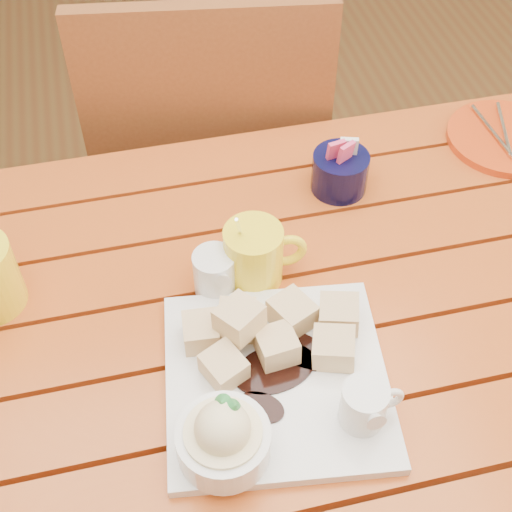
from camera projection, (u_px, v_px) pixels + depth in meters
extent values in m
cube|color=#A23E14|center=(302.00, 470.00, 0.86)|extent=(1.20, 0.11, 0.03)
cube|color=#A23E14|center=(278.00, 389.00, 0.94)|extent=(1.20, 0.11, 0.03)
cube|color=#A23E14|center=(258.00, 321.00, 1.01)|extent=(1.20, 0.11, 0.03)
cube|color=#A23E14|center=(241.00, 262.00, 1.08)|extent=(1.20, 0.11, 0.03)
cube|color=#A23E14|center=(226.00, 210.00, 1.16)|extent=(1.20, 0.11, 0.03)
cube|color=#A23E14|center=(213.00, 165.00, 1.23)|extent=(1.20, 0.11, 0.03)
cube|color=#A23E14|center=(212.00, 182.00, 1.28)|extent=(1.12, 0.04, 0.08)
cylinder|color=#A23E14|center=(460.00, 252.00, 1.60)|extent=(0.06, 0.06, 0.72)
cube|color=white|center=(276.00, 379.00, 0.92)|extent=(0.32, 0.32, 0.02)
cube|color=gold|center=(237.00, 320.00, 0.95)|extent=(0.06, 0.06, 0.04)
cube|color=gold|center=(239.00, 319.00, 0.91)|extent=(0.07, 0.07, 0.04)
cube|color=gold|center=(224.00, 367.00, 0.90)|extent=(0.07, 0.07, 0.04)
cube|color=gold|center=(334.00, 348.00, 0.92)|extent=(0.06, 0.06, 0.04)
cube|color=gold|center=(277.00, 346.00, 0.92)|extent=(0.06, 0.06, 0.04)
cube|color=gold|center=(201.00, 332.00, 0.93)|extent=(0.05, 0.05, 0.04)
cube|color=gold|center=(292.00, 313.00, 0.95)|extent=(0.07, 0.07, 0.04)
cube|color=gold|center=(339.00, 314.00, 0.95)|extent=(0.06, 0.06, 0.04)
cylinder|color=white|center=(224.00, 442.00, 0.83)|extent=(0.11, 0.11, 0.04)
cylinder|color=#F5E6B4|center=(223.00, 437.00, 0.82)|extent=(0.09, 0.09, 0.03)
sphere|color=#F5E6B4|center=(223.00, 428.00, 0.80)|extent=(0.06, 0.06, 0.06)
cone|color=#2C883D|center=(234.00, 407.00, 0.79)|extent=(0.04, 0.04, 0.03)
cone|color=#2C883D|center=(222.00, 402.00, 0.80)|extent=(0.03, 0.03, 0.03)
cylinder|color=white|center=(363.00, 405.00, 0.85)|extent=(0.06, 0.06, 0.06)
cylinder|color=black|center=(366.00, 393.00, 0.83)|extent=(0.04, 0.04, 0.01)
cone|color=white|center=(374.00, 416.00, 0.82)|extent=(0.02, 0.02, 0.03)
torus|color=white|center=(389.00, 399.00, 0.85)|extent=(0.04, 0.01, 0.04)
cylinder|color=yellow|center=(253.00, 255.00, 1.01)|extent=(0.08, 0.08, 0.09)
cylinder|color=black|center=(253.00, 236.00, 0.98)|extent=(0.07, 0.07, 0.01)
torus|color=yellow|center=(287.00, 251.00, 1.01)|extent=(0.06, 0.02, 0.06)
cylinder|color=silver|center=(242.00, 236.00, 0.99)|extent=(0.03, 0.05, 0.12)
cylinder|color=white|center=(215.00, 273.00, 1.00)|extent=(0.06, 0.06, 0.07)
cylinder|color=white|center=(214.00, 258.00, 0.98)|extent=(0.05, 0.05, 0.01)
cone|color=white|center=(218.00, 278.00, 0.96)|extent=(0.03, 0.03, 0.03)
torus|color=white|center=(239.00, 268.00, 1.01)|extent=(0.04, 0.02, 0.04)
cylinder|color=black|center=(340.00, 172.00, 1.15)|extent=(0.09, 0.09, 0.07)
cube|color=#E83F6F|center=(335.00, 152.00, 1.11)|extent=(0.03, 0.02, 0.04)
cube|color=white|center=(348.00, 148.00, 1.12)|extent=(0.03, 0.02, 0.04)
cube|color=#E83F6F|center=(345.00, 154.00, 1.11)|extent=(0.03, 0.03, 0.04)
cylinder|color=red|center=(505.00, 138.00, 1.24)|extent=(0.20, 0.20, 0.01)
cylinder|color=silver|center=(492.00, 131.00, 1.24)|extent=(0.01, 0.15, 0.01)
cylinder|color=silver|center=(504.00, 129.00, 1.24)|extent=(0.05, 0.14, 0.01)
cube|color=brown|center=(211.00, 157.00, 1.64)|extent=(0.52, 0.52, 0.03)
cylinder|color=brown|center=(283.00, 174.00, 1.97)|extent=(0.04, 0.04, 0.46)
cylinder|color=brown|center=(141.00, 182.00, 1.95)|extent=(0.04, 0.04, 0.46)
cylinder|color=brown|center=(300.00, 284.00, 1.71)|extent=(0.04, 0.04, 0.46)
cylinder|color=brown|center=(136.00, 294.00, 1.69)|extent=(0.04, 0.04, 0.46)
cube|color=brown|center=(208.00, 124.00, 1.32)|extent=(0.46, 0.10, 0.48)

